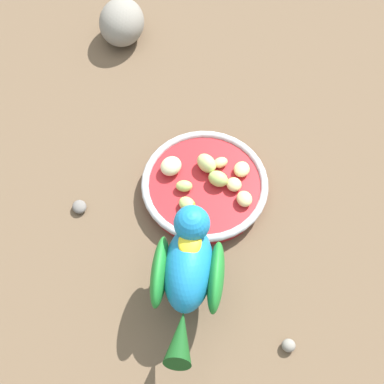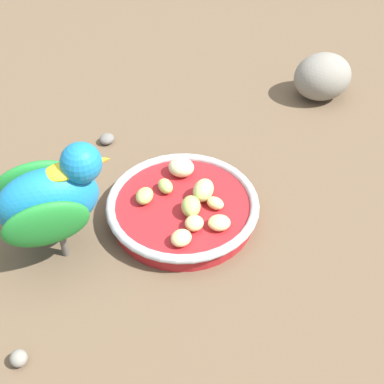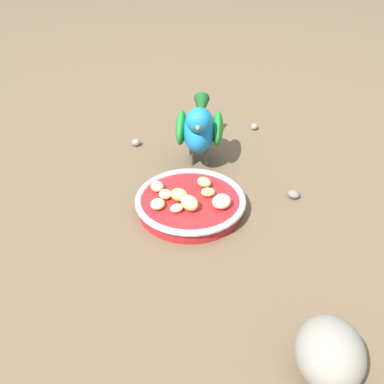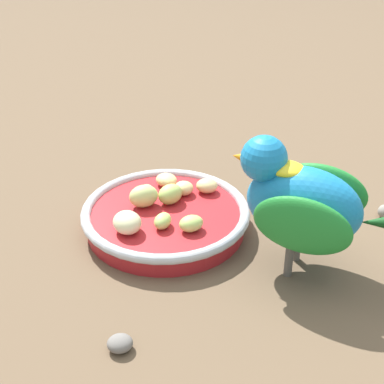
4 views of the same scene
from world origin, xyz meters
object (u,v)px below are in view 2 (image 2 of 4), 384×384
(apple_piece_7, at_px, (219,223))
(parrot, at_px, (44,199))
(apple_piece_4, at_px, (216,205))
(pebble_2, at_px, (107,139))
(apple_piece_6, at_px, (164,187))
(pebble_1, at_px, (19,358))
(apple_piece_8, at_px, (194,223))
(feeding_bowl, at_px, (183,208))
(apple_piece_5, at_px, (181,238))
(apple_piece_3, at_px, (191,207))
(apple_piece_1, at_px, (203,190))
(apple_piece_2, at_px, (181,167))
(apple_piece_0, at_px, (145,196))
(rock_large, at_px, (323,77))

(apple_piece_7, bearing_deg, parrot, -15.76)
(apple_piece_4, relative_size, pebble_2, 1.00)
(apple_piece_4, xyz_separation_m, pebble_2, (0.10, -0.22, -0.02))
(apple_piece_6, distance_m, pebble_1, 0.28)
(apple_piece_7, relative_size, apple_piece_8, 1.17)
(feeding_bowl, bearing_deg, pebble_1, 32.72)
(apple_piece_5, distance_m, parrot, 0.17)
(feeding_bowl, distance_m, parrot, 0.18)
(apple_piece_5, bearing_deg, parrot, -24.12)
(apple_piece_3, height_order, apple_piece_8, apple_piece_3)
(apple_piece_7, xyz_separation_m, pebble_1, (0.26, 0.09, -0.02))
(feeding_bowl, relative_size, apple_piece_1, 5.72)
(pebble_2, bearing_deg, apple_piece_8, 104.31)
(apple_piece_8, bearing_deg, apple_piece_3, -100.61)
(apple_piece_2, distance_m, apple_piece_8, 0.10)
(feeding_bowl, relative_size, apple_piece_7, 7.10)
(apple_piece_7, bearing_deg, feeding_bowl, -61.50)
(feeding_bowl, bearing_deg, apple_piece_4, 148.26)
(apple_piece_3, relative_size, pebble_2, 1.34)
(apple_piece_0, relative_size, pebble_1, 1.46)
(feeding_bowl, height_order, apple_piece_5, apple_piece_5)
(feeding_bowl, bearing_deg, pebble_2, -72.45)
(apple_piece_7, bearing_deg, apple_piece_4, -104.14)
(apple_piece_4, distance_m, parrot, 0.22)
(feeding_bowl, xyz_separation_m, apple_piece_6, (0.02, -0.03, 0.02))
(apple_piece_1, height_order, apple_piece_6, apple_piece_1)
(apple_piece_1, xyz_separation_m, apple_piece_2, (0.01, -0.06, -0.00))
(apple_piece_3, relative_size, apple_piece_6, 1.25)
(apple_piece_6, relative_size, apple_piece_8, 1.06)
(apple_piece_1, relative_size, pebble_1, 1.82)
(apple_piece_1, relative_size, apple_piece_6, 1.37)
(apple_piece_6, xyz_separation_m, rock_large, (-0.33, -0.17, 0.01))
(apple_piece_2, distance_m, apple_piece_4, 0.08)
(apple_piece_1, distance_m, parrot, 0.20)
(pebble_1, bearing_deg, apple_piece_2, -140.39)
(apple_piece_0, height_order, pebble_2, apple_piece_0)
(apple_piece_1, height_order, apple_piece_2, apple_piece_1)
(apple_piece_8, bearing_deg, apple_piece_5, 38.49)
(apple_piece_1, distance_m, apple_piece_2, 0.06)
(apple_piece_1, relative_size, apple_piece_7, 1.24)
(apple_piece_2, height_order, pebble_2, apple_piece_2)
(apple_piece_1, distance_m, pebble_1, 0.30)
(apple_piece_2, height_order, apple_piece_8, apple_piece_2)
(apple_piece_0, xyz_separation_m, apple_piece_4, (-0.08, 0.04, -0.00))
(apple_piece_2, xyz_separation_m, parrot, (0.19, 0.06, 0.05))
(apple_piece_2, bearing_deg, apple_piece_0, 29.57)
(apple_piece_2, xyz_separation_m, apple_piece_6, (0.03, 0.03, -0.00))
(apple_piece_2, bearing_deg, apple_piece_5, 71.66)
(apple_piece_3, xyz_separation_m, apple_piece_6, (0.02, -0.05, -0.00))
(feeding_bowl, bearing_deg, parrot, -0.38)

